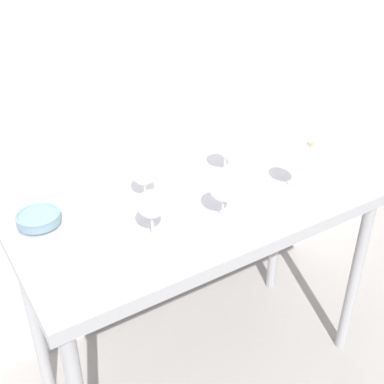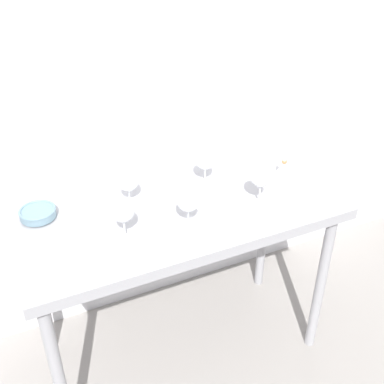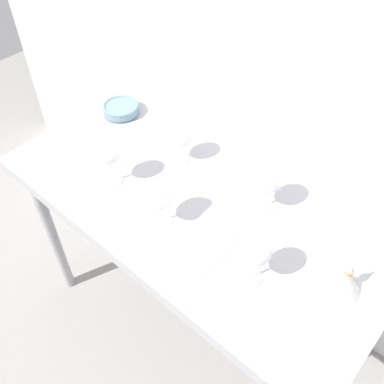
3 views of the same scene
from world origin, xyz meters
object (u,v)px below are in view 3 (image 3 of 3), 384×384
object	(u,v)px
wine_glass_far_left	(179,137)
wine_glass_near_left	(109,153)
tasting_sheet_upper	(211,236)
decanter_funnel	(345,281)
tasting_sheet_lower	(132,145)
wine_glass_near_center	(159,196)
wine_glass_near_right	(256,251)
wine_glass_far_right	(266,181)
tasting_bowl	(121,108)

from	to	relation	value
wine_glass_far_left	wine_glass_near_left	distance (m)	0.26
wine_glass_far_left	tasting_sheet_upper	bearing A→B (deg)	-32.00
wine_glass_far_left	wine_glass_near_left	world-z (taller)	wine_glass_near_left
wine_glass_far_left	decanter_funnel	distance (m)	0.74
tasting_sheet_lower	decanter_funnel	distance (m)	0.93
wine_glass_near_center	wine_glass_near_right	distance (m)	0.35
wine_glass_near_right	tasting_sheet_upper	bearing A→B (deg)	168.76
wine_glass_far_left	tasting_sheet_lower	world-z (taller)	wine_glass_far_left
decanter_funnel	wine_glass_near_center	bearing A→B (deg)	-163.99
wine_glass_far_right	tasting_sheet_lower	world-z (taller)	wine_glass_far_right
wine_glass_near_center	tasting_sheet_lower	world-z (taller)	wine_glass_near_center
wine_glass_near_right	wine_glass_far_left	distance (m)	0.57
tasting_sheet_upper	tasting_sheet_lower	xyz separation A→B (m)	(-0.52, 0.14, 0.00)
tasting_sheet_upper	tasting_bowl	world-z (taller)	tasting_bowl
wine_glass_far_left	tasting_sheet_lower	bearing A→B (deg)	-161.84
wine_glass_near_right	wine_glass_far_left	world-z (taller)	wine_glass_near_right
wine_glass_near_center	decanter_funnel	distance (m)	0.60
wine_glass_near_right	tasting_bowl	bearing A→B (deg)	161.92
wine_glass_far_right	decanter_funnel	bearing A→B (deg)	-17.18
tasting_sheet_upper	wine_glass_far_right	bearing A→B (deg)	74.49
tasting_sheet_lower	tasting_sheet_upper	bearing A→B (deg)	6.15
wine_glass_near_center	wine_glass_near_left	xyz separation A→B (m)	(-0.26, 0.02, 0.01)
wine_glass_near_left	tasting_sheet_upper	world-z (taller)	wine_glass_near_left
wine_glass_far_left	tasting_bowl	distance (m)	0.40
wine_glass_near_right	tasting_bowl	distance (m)	0.95
wine_glass_near_center	wine_glass_far_left	size ratio (longest dim) A/B	1.10
wine_glass_near_center	tasting_sheet_upper	xyz separation A→B (m)	(0.16, 0.06, -0.12)
wine_glass_near_right	tasting_sheet_upper	xyz separation A→B (m)	(-0.19, 0.04, -0.13)
wine_glass_near_center	tasting_sheet_lower	distance (m)	0.43
tasting_bowl	tasting_sheet_upper	bearing A→B (deg)	-19.80
wine_glass_far_left	tasting_bowl	size ratio (longest dim) A/B	1.05
decanter_funnel	tasting_sheet_lower	bearing A→B (deg)	177.71
wine_glass_far_right	tasting_sheet_upper	distance (m)	0.25
wine_glass_near_right	wine_glass_far_right	world-z (taller)	wine_glass_near_right
wine_glass_far_right	tasting_sheet_lower	bearing A→B (deg)	-172.55
tasting_sheet_lower	decanter_funnel	xyz separation A→B (m)	(0.93, -0.04, 0.04)
wine_glass_near_center	tasting_bowl	xyz separation A→B (m)	(-0.55, 0.32, -0.10)
wine_glass_near_left	wine_glass_far_right	size ratio (longest dim) A/B	1.03
wine_glass_near_center	tasting_bowl	world-z (taller)	wine_glass_near_center
tasting_sheet_lower	decanter_funnel	bearing A→B (deg)	18.94
wine_glass_far_right	tasting_bowl	distance (m)	0.76
wine_glass_far_left	tasting_bowl	world-z (taller)	wine_glass_far_left
tasting_sheet_upper	wine_glass_near_left	bearing A→B (deg)	-178.38
wine_glass_far_right	tasting_sheet_lower	distance (m)	0.59
wine_glass_far_left	tasting_sheet_upper	xyz separation A→B (m)	(0.33, -0.20, -0.11)
wine_glass_near_center	tasting_sheet_upper	world-z (taller)	wine_glass_near_center
decanter_funnel	wine_glass_near_right	bearing A→B (deg)	-147.31
wine_glass_near_center	tasting_sheet_upper	bearing A→B (deg)	20.15
wine_glass_far_right	tasting_bowl	world-z (taller)	wine_glass_far_right
wine_glass_near_center	tasting_sheet_lower	xyz separation A→B (m)	(-0.36, 0.20, -0.12)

